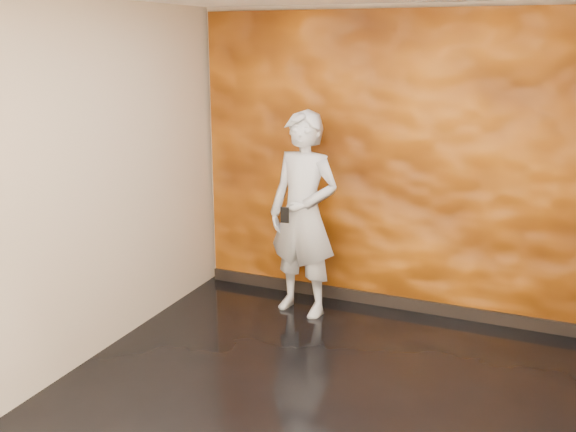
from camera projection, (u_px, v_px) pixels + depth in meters
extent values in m
cube|color=black|center=(324.00, 409.00, 4.48)|extent=(4.00, 4.00, 0.01)
cube|color=#BFAD97|center=(401.00, 163.00, 5.88)|extent=(4.00, 0.02, 2.80)
cube|color=#BFAD97|center=(142.00, 349.00, 2.33)|extent=(4.00, 0.02, 2.80)
cube|color=#BFAD97|center=(80.00, 188.00, 4.87)|extent=(0.02, 4.00, 2.80)
cube|color=#CC660D|center=(400.00, 166.00, 5.85)|extent=(3.90, 0.06, 2.75)
cube|color=black|center=(393.00, 302.00, 6.16)|extent=(3.90, 0.04, 0.12)
imported|color=#A3A8B3|center=(304.00, 215.00, 5.86)|extent=(0.76, 0.57, 1.89)
cube|color=black|center=(285.00, 215.00, 5.59)|extent=(0.08, 0.02, 0.14)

